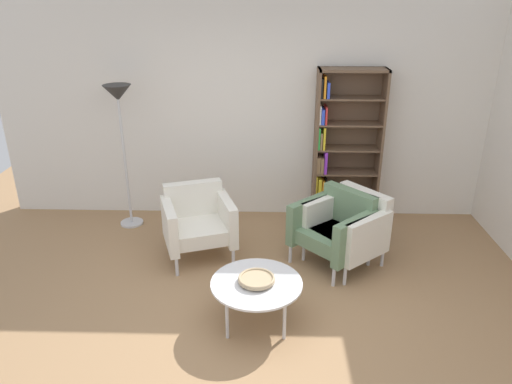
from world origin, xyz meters
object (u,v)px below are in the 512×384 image
at_px(coffee_table_low, 257,285).
at_px(armchair_spare_guest, 198,221).
at_px(bookshelf_tall, 341,150).
at_px(armchair_near_window, 335,227).
at_px(armchair_by_bookshelf, 349,227).
at_px(floor_lamp_torchiere, 119,110).
at_px(decorative_bowl, 257,279).

relative_size(coffee_table_low, armchair_spare_guest, 0.91).
xyz_separation_m(bookshelf_tall, armchair_spare_guest, (-1.65, -0.97, -0.50)).
bearing_deg(armchair_near_window, bookshelf_tall, 127.16).
xyz_separation_m(armchair_near_window, armchair_by_bookshelf, (0.15, 0.02, 0.00)).
xyz_separation_m(coffee_table_low, armchair_by_bookshelf, (0.95, 1.04, 0.04)).
height_order(coffee_table_low, armchair_spare_guest, armchair_spare_guest).
distance_m(bookshelf_tall, floor_lamp_torchiere, 2.67).
xyz_separation_m(armchair_spare_guest, armchair_by_bookshelf, (1.62, -0.10, 0.00)).
relative_size(coffee_table_low, floor_lamp_torchiere, 0.46).
bearing_deg(floor_lamp_torchiere, armchair_spare_guest, -37.58).
distance_m(bookshelf_tall, coffee_table_low, 2.39).
distance_m(bookshelf_tall, armchair_near_window, 1.21).
relative_size(bookshelf_tall, armchair_spare_guest, 2.16).
distance_m(bookshelf_tall, armchair_spare_guest, 1.98).
height_order(coffee_table_low, armchair_near_window, armchair_near_window).
relative_size(bookshelf_tall, armchair_near_window, 2.00).
bearing_deg(armchair_spare_guest, armchair_by_bookshelf, -22.26).
bearing_deg(floor_lamp_torchiere, coffee_table_low, -49.10).
distance_m(coffee_table_low, decorative_bowl, 0.06).
height_order(coffee_table_low, decorative_bowl, decorative_bowl).
distance_m(armchair_by_bookshelf, floor_lamp_torchiere, 2.90).
relative_size(bookshelf_tall, armchair_by_bookshelf, 2.00).
relative_size(armchair_spare_guest, armchair_near_window, 0.93).
bearing_deg(armchair_by_bookshelf, coffee_table_low, -81.76).
relative_size(decorative_bowl, armchair_spare_guest, 0.36).
relative_size(decorative_bowl, armchair_near_window, 0.34).
relative_size(decorative_bowl, floor_lamp_torchiere, 0.18).
relative_size(coffee_table_low, armchair_by_bookshelf, 0.84).
bearing_deg(armchair_near_window, floor_lamp_torchiere, -152.81).
bearing_deg(coffee_table_low, decorative_bowl, 0.00).
distance_m(decorative_bowl, armchair_near_window, 1.30).
xyz_separation_m(coffee_table_low, decorative_bowl, (0.00, 0.00, 0.06)).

